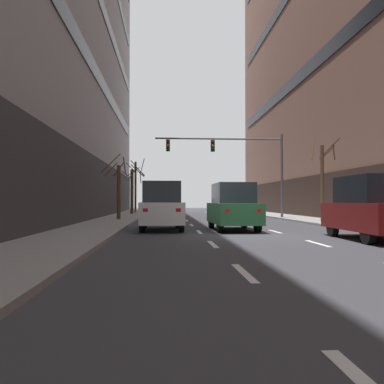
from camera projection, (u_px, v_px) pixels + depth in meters
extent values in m
plane|color=#38383D|center=(247.00, 236.00, 15.77)|extent=(120.00, 120.00, 0.00)
cube|color=gray|center=(76.00, 235.00, 15.33)|extent=(2.99, 80.00, 0.14)
cube|color=silver|center=(244.00, 272.00, 7.68)|extent=(0.16, 2.00, 0.01)
cube|color=silver|center=(213.00, 244.00, 12.67)|extent=(0.16, 2.00, 0.01)
cube|color=silver|center=(199.00, 232.00, 17.65)|extent=(0.16, 2.00, 0.01)
cube|color=silver|center=(192.00, 225.00, 22.64)|extent=(0.16, 2.00, 0.01)
cube|color=silver|center=(187.00, 221.00, 27.63)|extent=(0.16, 2.00, 0.01)
cube|color=silver|center=(183.00, 217.00, 32.62)|extent=(0.16, 2.00, 0.01)
cube|color=silver|center=(181.00, 215.00, 37.60)|extent=(0.16, 2.00, 0.01)
cube|color=silver|center=(179.00, 214.00, 42.59)|extent=(0.16, 2.00, 0.01)
cube|color=silver|center=(178.00, 212.00, 47.58)|extent=(0.16, 2.00, 0.01)
cube|color=silver|center=(318.00, 243.00, 12.89)|extent=(0.16, 2.00, 0.01)
cube|color=silver|center=(275.00, 231.00, 17.88)|extent=(0.16, 2.00, 0.01)
cube|color=silver|center=(251.00, 225.00, 22.87)|extent=(0.16, 2.00, 0.01)
cube|color=silver|center=(236.00, 220.00, 27.86)|extent=(0.16, 2.00, 0.01)
cube|color=silver|center=(225.00, 217.00, 32.84)|extent=(0.16, 2.00, 0.01)
cube|color=silver|center=(217.00, 215.00, 37.83)|extent=(0.16, 2.00, 0.01)
cube|color=silver|center=(211.00, 213.00, 42.82)|extent=(0.16, 2.00, 0.01)
cube|color=silver|center=(206.00, 212.00, 47.81)|extent=(0.16, 2.00, 0.01)
cylinder|color=black|center=(211.00, 222.00, 19.91)|extent=(0.24, 0.68, 0.67)
cylinder|color=black|center=(244.00, 221.00, 20.05)|extent=(0.24, 0.68, 0.67)
cylinder|color=black|center=(220.00, 225.00, 17.16)|extent=(0.24, 0.68, 0.67)
cylinder|color=black|center=(258.00, 225.00, 17.30)|extent=(0.24, 0.68, 0.67)
cube|color=#1E512D|center=(233.00, 213.00, 18.61)|extent=(1.97, 4.53, 0.92)
cube|color=black|center=(233.00, 193.00, 18.63)|extent=(1.69, 2.69, 0.92)
cube|color=white|center=(212.00, 209.00, 20.76)|extent=(0.21, 0.09, 0.14)
cube|color=red|center=(227.00, 211.00, 16.36)|extent=(0.21, 0.09, 0.14)
cube|color=white|center=(237.00, 209.00, 20.87)|extent=(0.21, 0.09, 0.14)
cube|color=red|center=(259.00, 211.00, 16.48)|extent=(0.21, 0.09, 0.14)
cylinder|color=black|center=(155.00, 210.00, 42.84)|extent=(0.23, 0.64, 0.64)
cylinder|color=black|center=(169.00, 210.00, 43.00)|extent=(0.23, 0.64, 0.64)
cylinder|color=black|center=(155.00, 211.00, 40.25)|extent=(0.23, 0.64, 0.64)
cylinder|color=black|center=(170.00, 211.00, 40.40)|extent=(0.23, 0.64, 0.64)
cube|color=yellow|center=(162.00, 208.00, 41.63)|extent=(1.92, 4.31, 0.62)
cube|color=black|center=(162.00, 202.00, 41.45)|extent=(1.61, 1.89, 0.66)
cube|color=white|center=(156.00, 206.00, 43.64)|extent=(0.20, 0.08, 0.14)
cube|color=red|center=(157.00, 207.00, 39.49)|extent=(0.20, 0.08, 0.14)
cube|color=white|center=(168.00, 206.00, 43.77)|extent=(0.20, 0.08, 0.14)
cube|color=red|center=(169.00, 207.00, 39.62)|extent=(0.20, 0.08, 0.14)
cube|color=black|center=(162.00, 198.00, 41.46)|extent=(0.43, 0.21, 0.17)
cylinder|color=black|center=(144.00, 221.00, 20.11)|extent=(0.24, 0.70, 0.69)
cylinder|color=black|center=(178.00, 221.00, 20.25)|extent=(0.24, 0.70, 0.69)
cylinder|color=black|center=(142.00, 225.00, 17.29)|extent=(0.24, 0.70, 0.69)
cylinder|color=black|center=(181.00, 224.00, 17.43)|extent=(0.24, 0.70, 0.69)
cube|color=white|center=(162.00, 212.00, 18.78)|extent=(2.00, 4.65, 0.95)
cube|color=black|center=(162.00, 192.00, 18.80)|extent=(1.72, 2.76, 0.95)
cube|color=white|center=(148.00, 208.00, 20.99)|extent=(0.21, 0.09, 0.15)
cube|color=red|center=(145.00, 210.00, 16.47)|extent=(0.21, 0.09, 0.15)
cube|color=white|center=(174.00, 208.00, 21.10)|extent=(0.21, 0.09, 0.15)
cube|color=red|center=(178.00, 210.00, 16.58)|extent=(0.21, 0.09, 0.15)
cylinder|color=black|center=(333.00, 227.00, 15.42)|extent=(0.25, 0.70, 0.69)
cylinder|color=black|center=(376.00, 227.00, 15.49)|extent=(0.25, 0.70, 0.69)
cylinder|color=black|center=(368.00, 233.00, 12.58)|extent=(0.25, 0.70, 0.69)
cube|color=maroon|center=(372.00, 216.00, 14.04)|extent=(2.05, 4.67, 0.95)
cube|color=black|center=(372.00, 189.00, 14.06)|extent=(1.75, 2.77, 0.95)
cube|color=white|center=(328.00, 210.00, 16.29)|extent=(0.21, 0.09, 0.15)
cube|color=white|center=(361.00, 210.00, 16.35)|extent=(0.21, 0.09, 0.15)
cylinder|color=#4C4C51|center=(282.00, 176.00, 29.90)|extent=(0.18, 0.18, 6.15)
cylinder|color=#4C4C51|center=(219.00, 139.00, 29.64)|extent=(9.37, 0.12, 0.12)
cube|color=black|center=(213.00, 146.00, 29.60)|extent=(0.28, 0.24, 0.84)
sphere|color=#4B0704|center=(213.00, 142.00, 29.46)|extent=(0.17, 0.17, 0.17)
sphere|color=orange|center=(213.00, 146.00, 29.46)|extent=(0.17, 0.17, 0.17)
sphere|color=#073E10|center=(213.00, 149.00, 29.45)|extent=(0.17, 0.17, 0.17)
cube|color=black|center=(168.00, 145.00, 29.37)|extent=(0.28, 0.24, 0.84)
sphere|color=#4B0704|center=(168.00, 142.00, 29.24)|extent=(0.17, 0.17, 0.17)
sphere|color=orange|center=(168.00, 145.00, 29.23)|extent=(0.17, 0.17, 0.17)
sphere|color=#073E10|center=(168.00, 149.00, 29.23)|extent=(0.17, 0.17, 0.17)
cylinder|color=#4C3823|center=(119.00, 192.00, 26.90)|extent=(0.25, 0.25, 3.59)
cylinder|color=#42301E|center=(125.00, 165.00, 26.93)|extent=(0.15, 0.82, 1.09)
cylinder|color=#42301E|center=(111.00, 163.00, 27.45)|extent=(1.17, 1.27, 1.40)
cylinder|color=#42301E|center=(111.00, 169.00, 27.24)|extent=(0.77, 1.19, 1.05)
cylinder|color=#42301E|center=(119.00, 169.00, 27.30)|extent=(0.80, 0.16, 1.04)
cylinder|color=#4C3823|center=(322.00, 183.00, 24.26)|extent=(0.22, 0.22, 4.56)
cylinder|color=#42301E|center=(313.00, 150.00, 24.52)|extent=(0.58, 0.99, 1.31)
cylinder|color=#42301E|center=(329.00, 148.00, 24.73)|extent=(0.85, 1.32, 1.15)
cylinder|color=#42301E|center=(334.00, 152.00, 24.04)|extent=(0.69, 1.27, 0.84)
cylinder|color=#42301E|center=(327.00, 153.00, 24.61)|extent=(0.64, 0.97, 0.84)
cylinder|color=#4C3823|center=(135.00, 187.00, 42.24)|extent=(0.22, 0.22, 5.30)
cylinder|color=#42301E|center=(137.00, 168.00, 41.63)|extent=(1.41, 0.54, 1.60)
cylinder|color=#42301E|center=(132.00, 173.00, 43.03)|extent=(1.66, 0.95, 1.30)
cylinder|color=#42301E|center=(142.00, 166.00, 42.58)|extent=(0.58, 1.46, 1.52)
cylinder|color=#42301E|center=(140.00, 171.00, 41.90)|extent=(0.89, 1.15, 0.83)
cylinder|color=#42301E|center=(131.00, 167.00, 41.75)|extent=(1.08, 0.97, 0.99)
cylinder|color=#4C3823|center=(132.00, 192.00, 37.72)|extent=(0.30, 0.30, 4.15)
cylinder|color=#42301E|center=(138.00, 171.00, 37.24)|extent=(1.20, 1.21, 1.09)
cylinder|color=#42301E|center=(132.00, 175.00, 38.15)|extent=(0.85, 0.17, 1.18)
cylinder|color=#42301E|center=(128.00, 175.00, 37.18)|extent=(1.17, 0.79, 0.85)
cylinder|color=#42301E|center=(141.00, 178.00, 37.80)|extent=(0.07, 1.62, 1.04)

